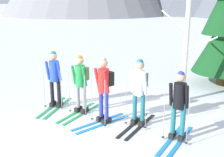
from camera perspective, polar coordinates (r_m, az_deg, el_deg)
The scene contains 7 objects.
ground_plane at distance 7.72m, azimuth -2.48°, elevation -8.10°, with size 400.00×400.00×0.00m, color white.
skier_in_blue at distance 8.40m, azimuth -11.59°, elevation 0.25°, with size 0.61×1.77×1.70m.
skier_in_green at distance 7.87m, azimuth -6.35°, elevation -0.55°, with size 0.67×1.78×1.66m.
skier_in_red at distance 7.14m, azimuth -1.65°, elevation -1.60°, with size 1.17×1.61×1.75m.
skier_in_white at distance 7.05m, azimuth 5.58°, elevation -2.04°, with size 0.67×1.74×1.73m.
skier_in_black at distance 6.46m, azimuth 13.44°, elevation -5.01°, with size 0.71×1.78×1.63m.
birch_tree_tall at distance 8.87m, azimuth 14.75°, elevation 5.76°, with size 1.70×0.45×3.25m.
Camera 1 is at (2.41, -6.64, 3.10)m, focal length 45.04 mm.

